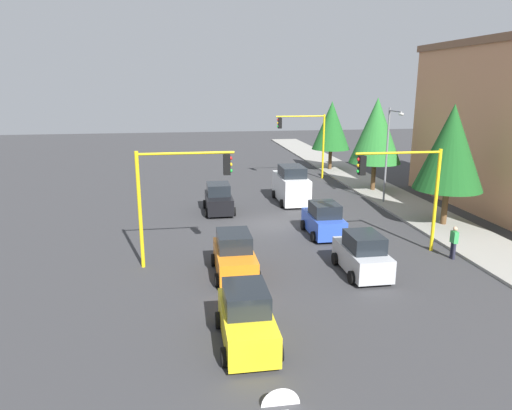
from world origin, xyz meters
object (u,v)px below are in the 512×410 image
object	(u,v)px
street_lamp_curbside	(390,146)
tree_roadside_near	(451,148)
tree_roadside_mid	(376,131)
delivery_van_white	(291,185)
tree_roadside_far	(331,126)
car_black	(219,199)
car_blue	(324,220)
car_orange	(234,256)
car_silver	(362,255)
car_yellow	(246,318)
traffic_signal_far_left	(305,134)
traffic_signal_near_right	(178,185)
traffic_signal_near_left	(404,181)
pedestrian_crossing	(454,242)

from	to	relation	value
street_lamp_curbside	tree_roadside_near	size ratio (longest dim) A/B	0.93
tree_roadside_mid	delivery_van_white	bearing A→B (deg)	-71.34
tree_roadside_far	car_black	xyz separation A→B (m)	(14.45, -12.57, -3.66)
tree_roadside_far	car_blue	distance (m)	22.00
street_lamp_curbside	car_orange	size ratio (longest dim) A/B	1.78
tree_roadside_far	car_silver	bearing A→B (deg)	-14.50
car_black	car_silver	distance (m)	13.23
car_yellow	tree_roadside_mid	bearing A→B (deg)	148.02
tree_roadside_near	car_yellow	xyz separation A→B (m)	(11.58, -13.98, -4.02)
tree_roadside_mid	traffic_signal_far_left	bearing A→B (deg)	-144.60
traffic_signal_far_left	car_blue	size ratio (longest dim) A/B	1.61
car_blue	car_black	distance (m)	8.32
car_yellow	car_orange	size ratio (longest dim) A/B	0.98
traffic_signal_near_right	street_lamp_curbside	world-z (taller)	street_lamp_curbside
traffic_signal_near_left	street_lamp_curbside	world-z (taller)	street_lamp_curbside
traffic_signal_near_left	tree_roadside_near	size ratio (longest dim) A/B	0.72
tree_roadside_near	tree_roadside_mid	size ratio (longest dim) A/B	0.99
traffic_signal_near_right	car_orange	size ratio (longest dim) A/B	1.43
car_black	tree_roadside_mid	bearing A→B (deg)	108.79
delivery_van_white	car_yellow	bearing A→B (deg)	-17.41
traffic_signal_near_right	car_yellow	size ratio (longest dim) A/B	1.46
traffic_signal_near_right	car_yellow	distance (m)	8.49
street_lamp_curbside	car_black	world-z (taller)	street_lamp_curbside
car_yellow	street_lamp_curbside	bearing A→B (deg)	143.59
car_yellow	traffic_signal_near_left	bearing A→B (deg)	129.69
traffic_signal_near_right	car_blue	xyz separation A→B (m)	(-3.44, 8.27, -3.10)
traffic_signal_far_left	car_orange	bearing A→B (deg)	-22.55
traffic_signal_near_left	car_blue	bearing A→B (deg)	-138.22
traffic_signal_near_left	car_silver	bearing A→B (deg)	-51.59
traffic_signal_near_right	traffic_signal_near_left	bearing A→B (deg)	90.00
tree_roadside_near	car_blue	world-z (taller)	tree_roadside_near
car_blue	pedestrian_crossing	xyz separation A→B (m)	(4.74, 5.36, 0.01)
traffic_signal_near_left	street_lamp_curbside	distance (m)	10.25
traffic_signal_far_left	car_silver	distance (m)	22.80
street_lamp_curbside	delivery_van_white	distance (m)	7.60
delivery_van_white	car_blue	world-z (taller)	delivery_van_white
car_orange	traffic_signal_near_right	bearing A→B (deg)	-122.13
tree_roadside_near	pedestrian_crossing	xyz separation A→B (m)	(5.30, -2.56, -4.01)
delivery_van_white	pedestrian_crossing	distance (m)	13.89
car_silver	pedestrian_crossing	xyz separation A→B (m)	(-1.06, 5.26, 0.01)
tree_roadside_far	car_black	world-z (taller)	tree_roadside_far
traffic_signal_far_left	pedestrian_crossing	distance (m)	21.66
tree_roadside_far	pedestrian_crossing	world-z (taller)	tree_roadside_far
traffic_signal_near_left	pedestrian_crossing	bearing A→B (deg)	60.34
tree_roadside_near	car_black	world-z (taller)	tree_roadside_near
tree_roadside_mid	car_silver	size ratio (longest dim) A/B	2.02
car_silver	car_orange	size ratio (longest dim) A/B	0.95
car_black	car_yellow	size ratio (longest dim) A/B	0.96
car_black	car_yellow	world-z (taller)	same
car_orange	pedestrian_crossing	distance (m)	11.16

